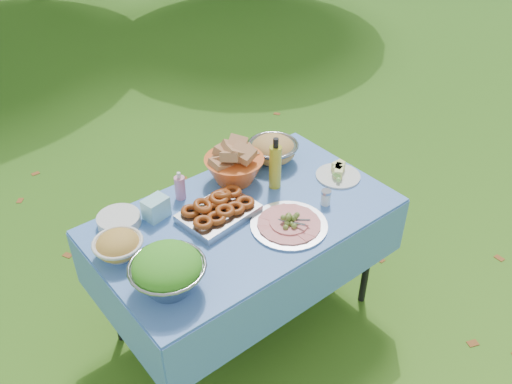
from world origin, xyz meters
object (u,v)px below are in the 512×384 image
at_px(pasta_bowl_steel, 273,149).
at_px(oil_bottle, 275,163).
at_px(picnic_table, 245,270).
at_px(charcuterie_platter, 289,219).
at_px(bread_bowl, 234,164).
at_px(salad_bowl, 168,271).
at_px(plate_stack, 119,220).

distance_m(pasta_bowl_steel, oil_bottle, 0.26).
bearing_deg(picnic_table, charcuterie_platter, -61.98).
height_order(picnic_table, pasta_bowl_steel, pasta_bowl_steel).
bearing_deg(picnic_table, pasta_bowl_steel, 33.71).
bearing_deg(pasta_bowl_steel, bread_bowl, -176.07).
height_order(picnic_table, bread_bowl, bread_bowl).
height_order(picnic_table, charcuterie_platter, charcuterie_platter).
height_order(salad_bowl, charcuterie_platter, salad_bowl).
bearing_deg(oil_bottle, plate_stack, 163.53).
bearing_deg(charcuterie_platter, oil_bottle, 61.08).
relative_size(salad_bowl, charcuterie_platter, 0.85).
height_order(salad_bowl, pasta_bowl_steel, salad_bowl).
relative_size(picnic_table, charcuterie_platter, 3.96).
relative_size(picnic_table, salad_bowl, 4.63).
relative_size(salad_bowl, plate_stack, 1.53).
distance_m(salad_bowl, plate_stack, 0.52).
distance_m(picnic_table, plate_stack, 0.73).
bearing_deg(charcuterie_platter, picnic_table, 118.02).
height_order(pasta_bowl_steel, charcuterie_platter, pasta_bowl_steel).
relative_size(salad_bowl, oil_bottle, 1.09).
height_order(bread_bowl, oil_bottle, oil_bottle).
bearing_deg(charcuterie_platter, salad_bowl, 178.93).
xyz_separation_m(charcuterie_platter, oil_bottle, (0.16, 0.29, 0.10)).
bearing_deg(pasta_bowl_steel, picnic_table, -146.29).
bearing_deg(charcuterie_platter, plate_stack, 139.88).
bearing_deg(salad_bowl, plate_stack, 86.19).
height_order(salad_bowl, bread_bowl, bread_bowl).
xyz_separation_m(salad_bowl, bread_bowl, (0.68, 0.46, 0.00)).
relative_size(plate_stack, bread_bowl, 0.65).
bearing_deg(bread_bowl, plate_stack, 175.22).
distance_m(pasta_bowl_steel, charcuterie_platter, 0.58).
xyz_separation_m(plate_stack, bread_bowl, (0.65, -0.05, 0.08)).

